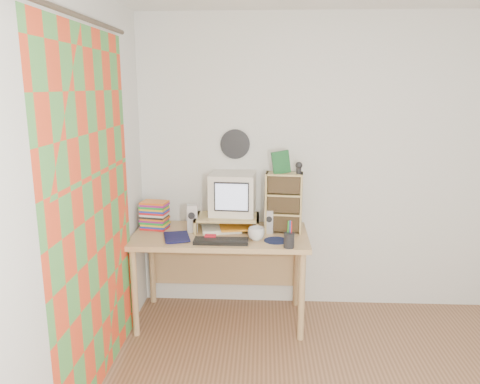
# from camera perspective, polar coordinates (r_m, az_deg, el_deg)

# --- Properties ---
(back_wall) EXTENTS (3.50, 0.00, 3.50)m
(back_wall) POSITION_cam_1_polar(r_m,az_deg,el_deg) (4.06, 12.65, 3.14)
(back_wall) COLOR silver
(back_wall) RESTS_ON floor
(left_wall) EXTENTS (0.00, 3.50, 3.50)m
(left_wall) POSITION_cam_1_polar(r_m,az_deg,el_deg) (2.53, -22.02, -3.31)
(left_wall) COLOR silver
(left_wall) RESTS_ON floor
(curtain) EXTENTS (0.00, 2.20, 2.20)m
(curtain) POSITION_cam_1_polar(r_m,az_deg,el_deg) (2.96, -17.34, -2.66)
(curtain) COLOR #EB4421
(curtain) RESTS_ON left_wall
(wall_disc) EXTENTS (0.25, 0.02, 0.25)m
(wall_disc) POSITION_cam_1_polar(r_m,az_deg,el_deg) (3.96, -0.60, 5.85)
(wall_disc) COLOR black
(wall_disc) RESTS_ON back_wall
(desk) EXTENTS (1.40, 0.70, 0.75)m
(desk) POSITION_cam_1_polar(r_m,az_deg,el_deg) (3.88, -2.31, -6.70)
(desk) COLOR tan
(desk) RESTS_ON floor
(monitor_riser) EXTENTS (0.52, 0.30, 0.12)m
(monitor_riser) POSITION_cam_1_polar(r_m,az_deg,el_deg) (3.84, -1.55, -3.31)
(monitor_riser) COLOR tan
(monitor_riser) RESTS_ON desk
(crt_monitor) EXTENTS (0.38, 0.38, 0.34)m
(crt_monitor) POSITION_cam_1_polar(r_m,az_deg,el_deg) (3.84, -0.92, -0.30)
(crt_monitor) COLOR beige
(crt_monitor) RESTS_ON monitor_riser
(speaker_left) EXTENTS (0.09, 0.09, 0.22)m
(speaker_left) POSITION_cam_1_polar(r_m,az_deg,el_deg) (3.82, -5.82, -3.19)
(speaker_left) COLOR #BCBAC0
(speaker_left) RESTS_ON desk
(speaker_right) EXTENTS (0.08, 0.08, 0.19)m
(speaker_right) POSITION_cam_1_polar(r_m,az_deg,el_deg) (3.78, 3.56, -3.59)
(speaker_right) COLOR #BCBAC0
(speaker_right) RESTS_ON desk
(keyboard) EXTENTS (0.41, 0.14, 0.03)m
(keyboard) POSITION_cam_1_polar(r_m,az_deg,el_deg) (3.56, -2.32, -6.00)
(keyboard) COLOR black
(keyboard) RESTS_ON desk
(dvd_stack) EXTENTS (0.23, 0.18, 0.30)m
(dvd_stack) POSITION_cam_1_polar(r_m,az_deg,el_deg) (3.93, -10.41, -2.32)
(dvd_stack) COLOR brown
(dvd_stack) RESTS_ON desk
(cd_rack) EXTENTS (0.31, 0.18, 0.49)m
(cd_rack) POSITION_cam_1_polar(r_m,az_deg,el_deg) (3.78, 5.37, -1.30)
(cd_rack) COLOR tan
(cd_rack) RESTS_ON desk
(mug) EXTENTS (0.15, 0.15, 0.10)m
(mug) POSITION_cam_1_polar(r_m,az_deg,el_deg) (3.61, 1.98, -5.11)
(mug) COLOR silver
(mug) RESTS_ON desk
(diary) EXTENTS (0.27, 0.23, 0.05)m
(diary) POSITION_cam_1_polar(r_m,az_deg,el_deg) (3.68, -9.21, -5.38)
(diary) COLOR #10113B
(diary) RESTS_ON desk
(mousepad) EXTENTS (0.23, 0.23, 0.00)m
(mousepad) POSITION_cam_1_polar(r_m,az_deg,el_deg) (3.62, 4.42, -5.92)
(mousepad) COLOR #101538
(mousepad) RESTS_ON desk
(pen_cup) EXTENTS (0.08, 0.08, 0.16)m
(pen_cup) POSITION_cam_1_polar(r_m,az_deg,el_deg) (3.45, 6.01, -5.53)
(pen_cup) COLOR black
(pen_cup) RESTS_ON desk
(papers) EXTENTS (0.35, 0.28, 0.04)m
(papers) POSITION_cam_1_polar(r_m,az_deg,el_deg) (3.85, -1.57, -4.41)
(papers) COLOR white
(papers) RESTS_ON desk
(red_box) EXTENTS (0.09, 0.05, 0.04)m
(red_box) POSITION_cam_1_polar(r_m,az_deg,el_deg) (3.62, -3.63, -5.57)
(red_box) COLOR red
(red_box) RESTS_ON desk
(game_box) EXTENTS (0.14, 0.06, 0.18)m
(game_box) POSITION_cam_1_polar(r_m,az_deg,el_deg) (3.69, 5.01, 3.63)
(game_box) COLOR #175125
(game_box) RESTS_ON cd_rack
(webcam) EXTENTS (0.06, 0.06, 0.09)m
(webcam) POSITION_cam_1_polar(r_m,az_deg,el_deg) (3.70, 7.19, 2.95)
(webcam) COLOR black
(webcam) RESTS_ON cd_rack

